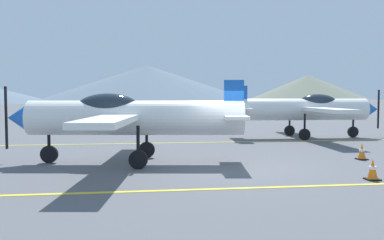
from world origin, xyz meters
TOP-DOWN VIEW (x-y plane):
  - ground_plane at (0.00, 0.00)m, footprint 400.00×400.00m
  - apron_line_near at (0.00, -3.01)m, footprint 80.00×0.16m
  - apron_line_far at (0.00, 7.20)m, footprint 80.00×0.16m
  - airplane_near at (-3.59, 1.37)m, footprint 8.38×9.61m
  - airplane_mid at (6.05, 8.74)m, footprint 8.31×9.57m
  - traffic_cone_front at (3.20, -2.47)m, footprint 0.36×0.36m
  - traffic_cone_side at (4.88, 1.00)m, footprint 0.36×0.36m
  - hill_centerleft at (0.71, 133.77)m, footprint 77.56×77.56m
  - hill_centerright at (68.80, 154.37)m, footprint 52.44×52.44m

SIDE VIEW (x-z plane):
  - ground_plane at x=0.00m, z-range 0.00..0.00m
  - apron_line_near at x=0.00m, z-range 0.00..0.01m
  - apron_line_far at x=0.00m, z-range 0.00..0.01m
  - traffic_cone_front at x=3.20m, z-range -0.01..0.58m
  - traffic_cone_side at x=4.88m, z-range -0.01..0.58m
  - airplane_near at x=-3.59m, z-range 0.18..3.05m
  - airplane_mid at x=6.05m, z-range 0.18..3.05m
  - hill_centerright at x=68.80m, z-range 0.00..10.88m
  - hill_centerleft at x=0.71m, z-range 0.00..12.82m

